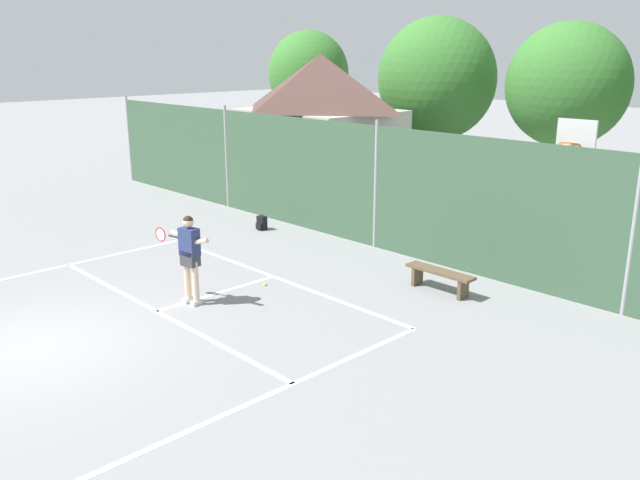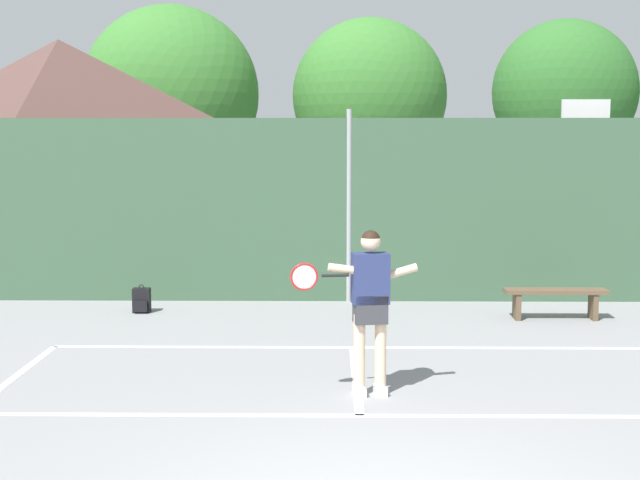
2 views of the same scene
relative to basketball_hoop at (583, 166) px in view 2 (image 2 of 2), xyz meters
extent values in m
cube|color=white|center=(-4.46, -5.11, -2.31)|extent=(8.20, 0.10, 0.01)
cube|color=white|center=(-4.46, -8.13, -2.31)|extent=(8.20, 0.10, 0.01)
cube|color=white|center=(-4.46, -6.65, -2.31)|extent=(0.10, 2.97, 0.01)
cube|color=#38563D|center=(-4.46, -1.61, -0.72)|extent=(26.00, 0.05, 3.18)
cylinder|color=#99999E|center=(-4.46, -1.61, -0.65)|extent=(0.09, 0.09, 3.33)
cylinder|color=#284CB2|center=(0.00, 0.06, -0.79)|extent=(0.12, 0.12, 3.05)
cube|color=white|center=(0.00, -0.04, 0.94)|extent=(0.90, 0.06, 0.60)
torus|color=#D85919|center=(0.00, -0.31, 0.72)|extent=(0.48, 0.48, 0.02)
cube|color=beige|center=(-10.59, 2.31, -0.82)|extent=(5.03, 4.14, 2.98)
pyramid|color=#513833|center=(-10.59, 2.31, 1.64)|extent=(5.43, 4.47, 1.93)
cylinder|color=brown|center=(-9.05, 7.02, -1.33)|extent=(0.36, 0.36, 1.96)
ellipsoid|color=#38752D|center=(-9.05, 7.02, 1.64)|extent=(4.69, 4.22, 4.69)
cylinder|color=brown|center=(-3.76, 7.02, -1.22)|extent=(0.36, 0.36, 2.18)
ellipsoid|color=#38752D|center=(-3.76, 7.02, 1.61)|extent=(4.08, 3.67, 4.08)
cylinder|color=brown|center=(1.38, 7.02, -1.11)|extent=(0.36, 0.36, 2.40)
ellipsoid|color=#2D6628|center=(1.38, 7.02, 1.70)|extent=(3.80, 3.42, 3.80)
cube|color=silver|center=(-4.21, -7.35, -2.26)|extent=(0.16, 0.28, 0.10)
cube|color=silver|center=(-4.45, -7.39, -2.26)|extent=(0.16, 0.28, 0.10)
cylinder|color=beige|center=(-4.21, -7.35, -1.80)|extent=(0.13, 0.13, 0.82)
cylinder|color=beige|center=(-4.45, -7.39, -1.80)|extent=(0.13, 0.13, 0.82)
cube|color=#38383D|center=(-4.33, -7.37, -1.33)|extent=(0.39, 0.29, 0.32)
cube|color=navy|center=(-4.33, -7.37, -0.99)|extent=(0.43, 0.30, 0.56)
sphere|color=beige|center=(-4.33, -7.37, -0.58)|extent=(0.22, 0.22, 0.22)
sphere|color=black|center=(-4.33, -7.37, -0.56)|extent=(0.21, 0.21, 0.21)
cylinder|color=beige|center=(-4.52, -7.43, -0.89)|extent=(0.56, 0.18, 0.17)
cylinder|color=beige|center=(-4.05, -7.33, -0.94)|extent=(0.51, 0.17, 0.22)
cylinder|color=black|center=(-4.71, -7.48, -0.94)|extent=(0.30, 0.08, 0.04)
torus|color=red|center=(-5.05, -7.59, -0.94)|extent=(0.30, 0.07, 0.30)
cylinder|color=silver|center=(-5.05, -7.59, -0.94)|extent=(0.26, 0.05, 0.26)
sphere|color=#CCE033|center=(-4.12, -5.63, -2.28)|extent=(0.07, 0.07, 0.07)
cube|color=black|center=(-7.87, -2.67, -2.11)|extent=(0.28, 0.18, 0.40)
cube|color=black|center=(-7.87, -2.79, -2.19)|extent=(0.22, 0.06, 0.18)
torus|color=black|center=(-7.87, -2.67, -1.89)|extent=(0.09, 0.02, 0.09)
cube|color=brown|center=(-1.24, -3.15, -1.86)|extent=(1.60, 0.36, 0.06)
cube|color=brown|center=(-1.84, -3.15, -2.09)|extent=(0.08, 0.32, 0.45)
cube|color=brown|center=(-0.64, -3.15, -2.09)|extent=(0.08, 0.32, 0.45)
camera|label=1|loc=(6.55, -14.19, 2.67)|focal=36.78mm
camera|label=2|loc=(-4.75, -17.26, 0.58)|focal=50.95mm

